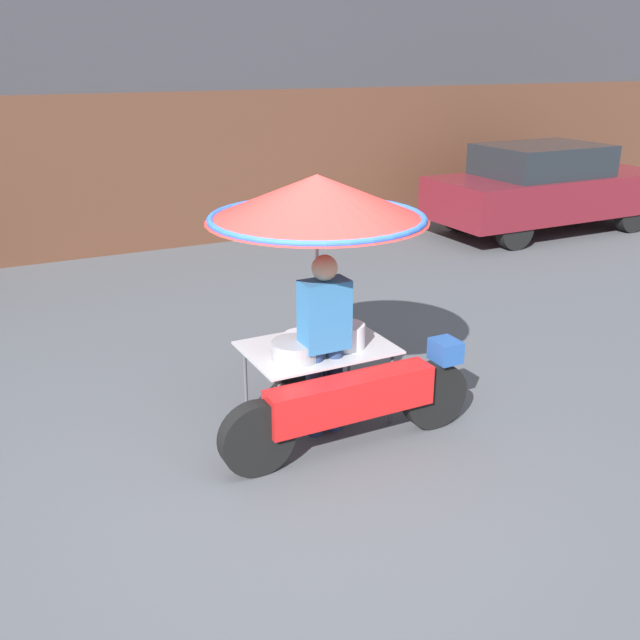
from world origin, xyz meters
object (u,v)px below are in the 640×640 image
at_px(vendor_motorcycle_cart, 322,239).
at_px(vendor_person, 324,337).
at_px(potted_plant, 563,182).
at_px(parked_car, 546,187).

bearing_deg(vendor_motorcycle_cart, vendor_person, -110.12).
height_order(vendor_motorcycle_cart, vendor_person, vendor_motorcycle_cart).
xyz_separation_m(vendor_motorcycle_cart, potted_plant, (8.39, 5.75, -1.05)).
bearing_deg(parked_car, potted_plant, 37.29).
relative_size(vendor_motorcycle_cart, potted_plant, 2.26).
bearing_deg(potted_plant, parked_car, -142.71).
distance_m(vendor_motorcycle_cart, potted_plant, 10.22).
height_order(parked_car, potted_plant, parked_car).
relative_size(vendor_motorcycle_cart, parked_car, 0.51).
xyz_separation_m(parked_car, potted_plant, (1.79, 1.36, -0.24)).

